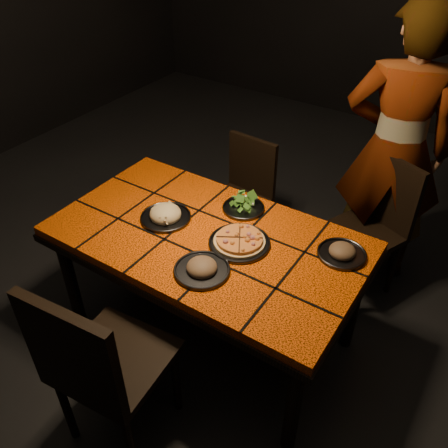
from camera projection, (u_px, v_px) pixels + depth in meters
The scene contains 11 objects.
room_shell at pixel (203, 95), 1.98m from camera, with size 6.04×7.04×3.08m.
dining_table at pixel (207, 246), 2.48m from camera, with size 1.62×0.92×0.75m.
chair_near at pixel (98, 363), 2.01m from camera, with size 0.50×0.50×1.02m.
chair_far_left at pixel (244, 189), 3.29m from camera, with size 0.40×0.40×0.83m.
chair_far_right at pixel (373, 219), 2.92m from camera, with size 0.54×0.54×0.91m.
diner at pixel (395, 151), 2.84m from camera, with size 0.66×0.43×1.80m, color brown.
plate_pizza at pixel (239, 242), 2.36m from camera, with size 0.36×0.36×0.04m.
plate_pasta at pixel (166, 215), 2.53m from camera, with size 0.27×0.27×0.09m.
plate_salad at pixel (244, 206), 2.60m from camera, with size 0.23×0.23×0.07m.
plate_mushroom_a at pixel (202, 268), 2.20m from camera, with size 0.27×0.27×0.09m.
plate_mushroom_b at pixel (342, 252), 2.29m from camera, with size 0.24×0.24×0.08m.
Camera 1 is at (1.12, -1.55, 2.26)m, focal length 38.00 mm.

